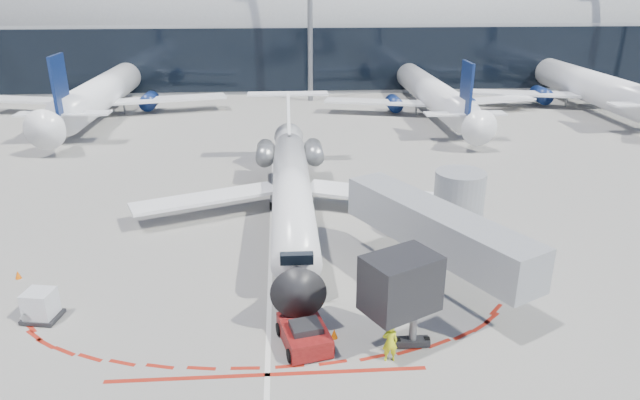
{
  "coord_description": "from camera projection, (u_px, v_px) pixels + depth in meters",
  "views": [
    {
      "loc": [
        0.91,
        -31.97,
        16.12
      ],
      "look_at": [
        3.2,
        1.7,
        2.97
      ],
      "focal_mm": 32.0,
      "sensor_mm": 36.0,
      "label": 1
    }
  ],
  "objects": [
    {
      "name": "safety_cone_left",
      "position": [
        18.0,
        275.0,
        32.72
      ],
      "size": [
        0.34,
        0.34,
        0.48
      ],
      "primitive_type": "cone",
      "color": "#E35904",
      "rests_on": "ground"
    },
    {
      "name": "safety_cone_right",
      "position": [
        334.0,
        334.0,
        27.29
      ],
      "size": [
        0.35,
        0.35,
        0.49
      ],
      "primitive_type": "cone",
      "color": "#E35904",
      "rests_on": "ground"
    },
    {
      "name": "bg_airliner_2",
      "position": [
        433.0,
        72.0,
        71.38
      ],
      "size": [
        31.87,
        33.75,
        10.31
      ],
      "primitive_type": null,
      "color": "white",
      "rests_on": "ground"
    },
    {
      "name": "bg_airliner_1",
      "position": [
        103.0,
        68.0,
        71.28
      ],
      "size": [
        35.18,
        37.25,
        11.38
      ],
      "primitive_type": null,
      "color": "white",
      "rests_on": "ground"
    },
    {
      "name": "apron_stop_bar",
      "position": [
        267.0,
        375.0,
        24.82
      ],
      "size": [
        14.0,
        0.25,
        0.01
      ],
      "primitive_type": "cube",
      "color": "maroon",
      "rests_on": "ground"
    },
    {
      "name": "pushback_tug",
      "position": [
        304.0,
        334.0,
        26.69
      ],
      "size": [
        2.71,
        5.11,
        1.3
      ],
      "rotation": [
        0.0,
        0.0,
        0.23
      ],
      "color": "#580C0D",
      "rests_on": "ground"
    },
    {
      "name": "apron_centerline",
      "position": [
        271.0,
        242.0,
        37.37
      ],
      "size": [
        0.25,
        40.0,
        0.01
      ],
      "primitive_type": "cube",
      "color": "silver",
      "rests_on": "ground"
    },
    {
      "name": "bg_airliner_3",
      "position": [
        585.0,
        62.0,
        75.58
      ],
      "size": [
        35.75,
        37.86,
        11.57
      ],
      "primitive_type": null,
      "color": "white",
      "rests_on": "ground"
    },
    {
      "name": "uld_container",
      "position": [
        41.0,
        306.0,
        28.57
      ],
      "size": [
        1.93,
        1.72,
        1.61
      ],
      "rotation": [
        0.0,
        0.0,
        -0.17
      ],
      "color": "black",
      "rests_on": "ground"
    },
    {
      "name": "ramp_worker",
      "position": [
        390.0,
        342.0,
        25.43
      ],
      "size": [
        0.74,
        0.51,
        1.94
      ],
      "primitive_type": "imported",
      "rotation": [
        0.0,
        0.0,
        3.21
      ],
      "color": "#EEFF1A",
      "rests_on": "ground"
    },
    {
      "name": "jet_bridge",
      "position": [
        442.0,
        227.0,
        32.23
      ],
      "size": [
        10.03,
        15.2,
        4.9
      ],
      "color": "gray",
      "rests_on": "ground"
    },
    {
      "name": "ground",
      "position": [
        271.0,
        255.0,
        35.51
      ],
      "size": [
        260.0,
        260.0,
        0.0
      ],
      "primitive_type": "plane",
      "color": "slate",
      "rests_on": "ground"
    },
    {
      "name": "light_mast_centre",
      "position": [
        310.0,
        7.0,
        75.91
      ],
      "size": [
        0.7,
        0.7,
        25.0
      ],
      "primitive_type": "cylinder",
      "color": "slate",
      "rests_on": "ground"
    },
    {
      "name": "regional_jet",
      "position": [
        292.0,
        185.0,
        40.53
      ],
      "size": [
        22.99,
        28.35,
        7.1
      ],
      "color": "white",
      "rests_on": "ground"
    },
    {
      "name": "terminal_building",
      "position": [
        274.0,
        28.0,
        92.82
      ],
      "size": [
        150.0,
        24.15,
        24.0
      ],
      "color": "#96989B",
      "rests_on": "ground"
    }
  ]
}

